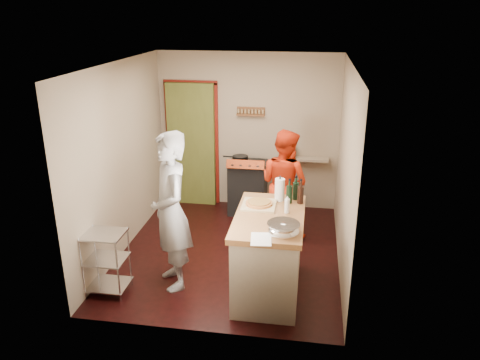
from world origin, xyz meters
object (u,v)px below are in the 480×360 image
stove (248,186)px  person_stripe (171,212)px  person_red (284,183)px  island (269,252)px  wire_shelving (106,260)px

stove → person_stripe: bearing=-104.5°
person_stripe → person_red: (1.24, 1.59, -0.16)m
island → person_red: bearing=87.7°
person_red → wire_shelving: bearing=78.4°
island → person_stripe: 1.26m
island → person_stripe: (-1.18, -0.01, 0.45)m
person_stripe → person_red: 2.02m
wire_shelving → island: bearing=9.5°
stove → person_stripe: 2.44m
island → person_red: person_red is taller
island → wire_shelving: bearing=-170.5°
wire_shelving → person_stripe: 0.96m
island → person_stripe: bearing=-179.6°
stove → person_red: size_ratio=0.62×
island → person_red: 1.61m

